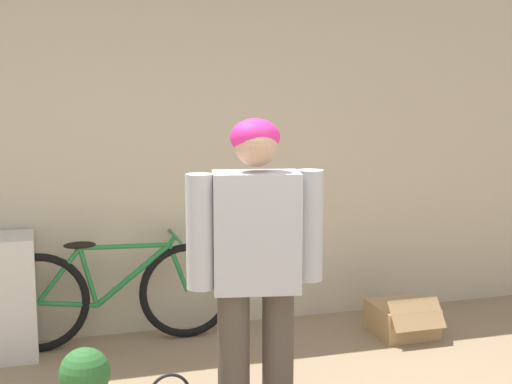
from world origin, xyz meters
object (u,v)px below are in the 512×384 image
object	(u,v)px
person	(256,258)
cardboard_box	(402,319)
potted_plant	(85,381)
bicycle	(114,294)

from	to	relation	value
person	cardboard_box	size ratio (longest dim) A/B	3.24
person	potted_plant	xyz separation A→B (m)	(-0.83, 0.45, -0.73)
person	bicycle	xyz separation A→B (m)	(-0.56, 1.59, -0.59)
bicycle	potted_plant	bearing A→B (deg)	-103.71
person	potted_plant	size ratio (longest dim) A/B	4.02
bicycle	potted_plant	distance (m)	1.18
bicycle	cardboard_box	bearing A→B (deg)	-11.03
cardboard_box	potted_plant	world-z (taller)	potted_plant
bicycle	cardboard_box	world-z (taller)	bicycle
person	bicycle	size ratio (longest dim) A/B	0.96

